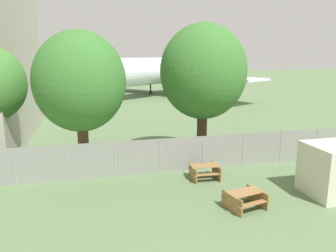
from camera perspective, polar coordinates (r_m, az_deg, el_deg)
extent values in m
cylinder|color=gray|center=(18.57, -25.16, -6.40)|extent=(0.07, 0.07, 1.98)
cylinder|color=gray|center=(18.22, -17.26, -6.11)|extent=(0.07, 0.07, 1.98)
cylinder|color=gray|center=(18.21, -9.21, -5.70)|extent=(0.07, 0.07, 1.98)
cylinder|color=gray|center=(18.56, -1.33, -5.18)|extent=(0.07, 0.07, 1.98)
cylinder|color=gray|center=(19.25, 6.11, -4.61)|extent=(0.07, 0.07, 1.98)
cylinder|color=gray|center=(20.23, 12.93, -4.01)|extent=(0.07, 0.07, 1.98)
cylinder|color=gray|center=(21.47, 19.03, -3.43)|extent=(0.07, 0.07, 1.98)
cylinder|color=gray|center=(22.93, 24.40, -2.88)|extent=(0.07, 0.07, 1.98)
cube|color=gray|center=(18.56, -1.33, -5.18)|extent=(56.00, 0.01, 1.98)
cylinder|color=silver|center=(52.07, -2.44, 9.57)|extent=(30.39, 23.33, 4.11)
cone|color=silver|center=(40.25, -21.70, 7.86)|extent=(5.74, 5.74, 4.11)
cone|color=silver|center=(67.85, 9.22, 10.09)|extent=(6.33, 6.00, 3.70)
cube|color=silver|center=(47.42, 7.80, 8.44)|extent=(11.42, 15.95, 0.30)
cylinder|color=#939399|center=(49.10, 5.71, 7.37)|extent=(4.09, 3.66, 1.85)
cube|color=silver|center=(60.34, -8.19, 9.26)|extent=(14.15, 14.54, 0.30)
cylinder|color=#939399|center=(58.94, -6.38, 8.19)|extent=(4.09, 3.66, 1.85)
cube|color=silver|center=(64.81, 7.66, 14.59)|extent=(3.15, 2.34, 6.17)
cube|color=silver|center=(64.63, 7.44, 10.40)|extent=(7.93, 9.27, 0.20)
cylinder|color=#2D2D33|center=(44.86, -12.24, 4.95)|extent=(0.24, 0.24, 1.94)
cylinder|color=#2D2D33|center=(44.95, -12.20, 4.08)|extent=(0.63, 0.57, 0.56)
cylinder|color=#2D2D33|center=(51.97, 0.90, 6.23)|extent=(0.24, 0.24, 1.94)
cylinder|color=#2D2D33|center=(52.05, 0.89, 5.47)|extent=(0.63, 0.57, 0.56)
cylinder|color=#2D2D33|center=(55.24, -3.06, 6.58)|extent=(0.24, 0.24, 1.94)
cylinder|color=#2D2D33|center=(55.32, -3.05, 5.87)|extent=(0.63, 0.57, 0.56)
cube|color=olive|center=(17.83, 6.46, -6.86)|extent=(1.57, 0.83, 0.04)
cube|color=olive|center=(18.43, 5.92, -7.18)|extent=(1.55, 0.35, 0.04)
cube|color=olive|center=(17.43, 7.00, -8.38)|extent=(1.55, 0.35, 0.04)
cube|color=olive|center=(18.16, 8.46, -7.79)|extent=(0.13, 1.40, 0.74)
cube|color=olive|center=(17.78, 4.36, -8.14)|extent=(0.13, 1.40, 0.74)
cube|color=olive|center=(14.89, 13.28, -11.12)|extent=(1.71, 1.09, 0.04)
cube|color=olive|center=(15.41, 11.87, -11.45)|extent=(1.61, 0.62, 0.04)
cube|color=olive|center=(14.63, 14.64, -12.93)|extent=(1.61, 0.62, 0.04)
cube|color=olive|center=(15.46, 15.23, -11.82)|extent=(0.36, 1.38, 0.74)
cube|color=olive|center=(14.64, 11.05, -13.03)|extent=(0.36, 1.38, 0.74)
cylinder|color=#4C3823|center=(20.88, 5.90, -1.35)|extent=(0.63, 0.63, 3.31)
ellipsoid|color=#38702D|center=(20.31, 6.15, 9.39)|extent=(5.27, 5.27, 5.80)
cylinder|color=brown|center=(19.03, -14.49, -3.45)|extent=(0.59, 0.59, 3.05)
ellipsoid|color=#38702D|center=(18.40, -15.10, 7.50)|extent=(4.96, 4.96, 5.45)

